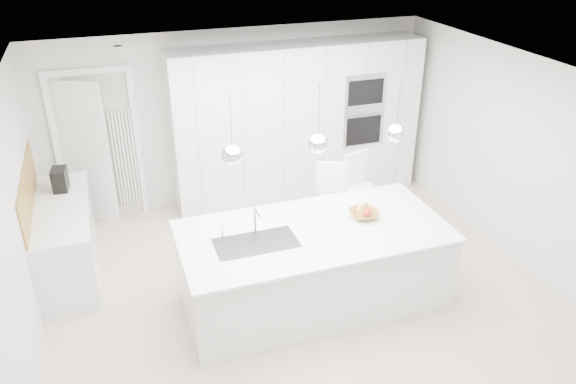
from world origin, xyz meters
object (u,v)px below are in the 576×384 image
object	(u,v)px
bar_stool_right	(359,202)
fruit_bowl	(364,214)
espresso_machine	(60,179)
island_base	(315,269)
bar_stool_left	(335,213)

from	to	relation	value
bar_stool_right	fruit_bowl	bearing A→B (deg)	-130.21
espresso_machine	island_base	bearing A→B (deg)	-30.74
island_base	bar_stool_right	size ratio (longest dim) A/B	2.31
bar_stool_left	espresso_machine	bearing A→B (deg)	-177.31
espresso_machine	bar_stool_right	xyz separation A→B (m)	(3.50, -0.96, -0.43)
bar_stool_left	bar_stool_right	xyz separation A→B (m)	(0.40, 0.16, 0.00)
fruit_bowl	bar_stool_right	xyz separation A→B (m)	(0.35, 0.84, -0.33)
espresso_machine	bar_stool_left	distance (m)	3.33
fruit_bowl	bar_stool_right	bearing A→B (deg)	67.12
island_base	fruit_bowl	xyz separation A→B (m)	(0.62, 0.12, 0.51)
island_base	espresso_machine	xyz separation A→B (m)	(-2.53, 1.92, 0.61)
island_base	bar_stool_right	world-z (taller)	bar_stool_right
fruit_bowl	bar_stool_left	bearing A→B (deg)	93.76
fruit_bowl	espresso_machine	size ratio (longest dim) A/B	1.14
bar_stool_left	bar_stool_right	distance (m)	0.43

